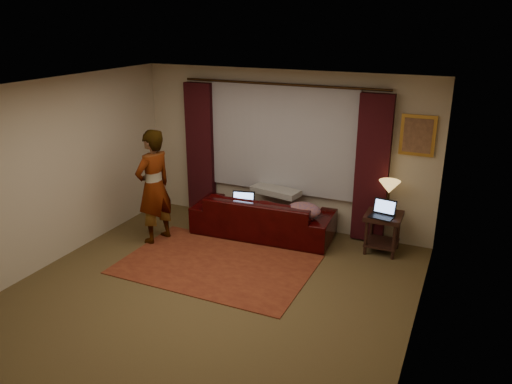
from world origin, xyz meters
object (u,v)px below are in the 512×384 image
Objects in this scene: laptop_sofa at (242,202)px; person at (154,187)px; sofa at (263,208)px; laptop_table at (382,210)px; end_table at (382,233)px; tiffany_lamp at (388,197)px.

laptop_sofa is 1.39m from person.
laptop_sofa is at bearing 34.44° from sofa.
person reaches higher than laptop_table.
tiffany_lamp reaches higher than end_table.
end_table is (2.16, 0.38, -0.28)m from laptop_sofa.
end_table is 0.45m from laptop_table.
laptop_table is (-0.01, -0.15, 0.43)m from end_table.
end_table is at bearing -112.57° from tiffany_lamp.
person reaches higher than sofa.
tiffany_lamp reaches higher than laptop_sofa.
laptop_sofa is 0.80× the size of tiffany_lamp.
sofa is 4.52× the size of tiffany_lamp.
tiffany_lamp is (2.19, 0.45, 0.27)m from laptop_sofa.
sofa is 1.90m from end_table.
laptop_table is (2.15, 0.23, 0.14)m from laptop_sofa.
sofa reaches higher than laptop_table.
person is (-3.34, -1.06, 0.59)m from end_table.
person reaches higher than end_table.
laptop_sofa is 2.17m from laptop_table.
laptop_sofa is at bearing -168.42° from tiffany_lamp.
laptop_table reaches higher than end_table.
sofa is 1.97m from tiffany_lamp.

